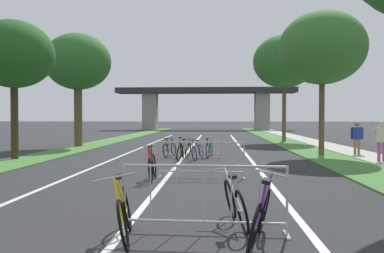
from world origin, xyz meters
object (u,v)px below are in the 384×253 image
at_px(bicycle_silver_5, 235,203).
at_px(tree_right_maple_mid, 284,62).
at_px(tree_right_cypress_far, 322,48).
at_px(crowd_barrier_nearest, 204,199).
at_px(pedestrian_pushing_bike, 357,135).
at_px(crowd_barrier_third, 193,146).
at_px(bicycle_black_0, 169,149).
at_px(bicycle_blue_8, 197,151).
at_px(tree_left_pine_near, 14,55).
at_px(tree_left_pine_far, 78,62).
at_px(bicycle_yellow_2, 124,213).
at_px(bicycle_red_4, 152,166).
at_px(bicycle_purple_3, 260,217).
at_px(bicycle_orange_7, 181,149).
at_px(bicycle_green_6, 184,151).
at_px(crowd_barrier_second, 201,160).
at_px(pedestrian_waiting, 382,137).
at_px(bicycle_teal_1, 209,149).

bearing_deg(bicycle_silver_5, tree_right_maple_mid, 69.66).
distance_m(tree_right_cypress_far, bicycle_silver_5, 13.49).
height_order(crowd_barrier_nearest, pedestrian_pushing_bike, pedestrian_pushing_bike).
xyz_separation_m(tree_right_cypress_far, crowd_barrier_third, (-5.81, -1.43, -4.38)).
relative_size(crowd_barrier_nearest, bicycle_black_0, 1.58).
bearing_deg(tree_right_maple_mid, bicycle_blue_8, -115.12).
xyz_separation_m(tree_left_pine_near, bicycle_black_0, (6.21, 1.72, -3.97)).
distance_m(tree_left_pine_near, bicycle_blue_8, 8.51).
relative_size(tree_left_pine_far, crowd_barrier_nearest, 2.62).
distance_m(tree_right_maple_mid, bicycle_yellow_2, 24.00).
height_order(bicycle_yellow_2, bicycle_red_4, bicycle_yellow_2).
height_order(crowd_barrier_nearest, bicycle_silver_5, crowd_barrier_nearest).
xyz_separation_m(tree_left_pine_far, bicycle_purple_3, (8.75, -17.31, -4.59)).
bearing_deg(tree_right_maple_mid, bicycle_silver_5, -101.65).
relative_size(bicycle_black_0, bicycle_orange_7, 0.98).
distance_m(tree_left_pine_far, bicycle_orange_7, 9.80).
relative_size(bicycle_black_0, pedestrian_pushing_bike, 1.04).
distance_m(bicycle_red_4, bicycle_green_6, 5.31).
bearing_deg(bicycle_orange_7, crowd_barrier_second, -87.73).
distance_m(bicycle_green_6, pedestrian_waiting, 7.71).
bearing_deg(bicycle_black_0, bicycle_orange_7, -7.35).
bearing_deg(bicycle_black_0, bicycle_yellow_2, -72.89).
bearing_deg(bicycle_purple_3, bicycle_orange_7, 113.72).
xyz_separation_m(crowd_barrier_third, bicycle_purple_3, (1.61, -11.38, -0.14)).
relative_size(tree_right_maple_mid, bicycle_silver_5, 4.57).
height_order(tree_right_maple_mid, pedestrian_pushing_bike, tree_right_maple_mid).
bearing_deg(tree_left_pine_near, tree_left_pine_far, 88.85).
height_order(tree_right_cypress_far, crowd_barrier_nearest, tree_right_cypress_far).
distance_m(tree_right_cypress_far, tree_right_maple_mid, 9.91).
distance_m(bicycle_silver_5, bicycle_green_6, 9.98).
distance_m(crowd_barrier_third, pedestrian_pushing_bike, 7.47).
relative_size(crowd_barrier_nearest, bicycle_blue_8, 1.56).
xyz_separation_m(bicycle_red_4, bicycle_silver_5, (2.10, -4.55, -0.01)).
xyz_separation_m(bicycle_teal_1, bicycle_silver_5, (0.61, -10.87, 0.01)).
distance_m(bicycle_teal_1, bicycle_purple_3, 11.82).
xyz_separation_m(tree_right_cypress_far, bicycle_black_0, (-6.89, -0.86, -4.55)).
distance_m(bicycle_black_0, bicycle_red_4, 6.48).
relative_size(tree_right_cypress_far, bicycle_yellow_2, 3.94).
height_order(bicycle_teal_1, pedestrian_pushing_bike, pedestrian_pushing_bike).
distance_m(tree_right_cypress_far, bicycle_orange_7, 7.86).
xyz_separation_m(tree_right_cypress_far, bicycle_green_6, (-6.13, -2.04, -4.53)).
relative_size(tree_left_pine_near, crowd_barrier_third, 2.26).
relative_size(bicycle_black_0, pedestrian_waiting, 0.99).
bearing_deg(tree_left_pine_far, crowd_barrier_third, -39.73).
height_order(tree_left_pine_near, pedestrian_pushing_bike, tree_left_pine_near).
distance_m(crowd_barrier_second, pedestrian_pushing_bike, 9.56).
relative_size(pedestrian_pushing_bike, pedestrian_waiting, 0.95).
relative_size(bicycle_red_4, bicycle_orange_7, 1.01).
bearing_deg(bicycle_purple_3, crowd_barrier_second, 113.40).
bearing_deg(pedestrian_waiting, bicycle_black_0, 0.31).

